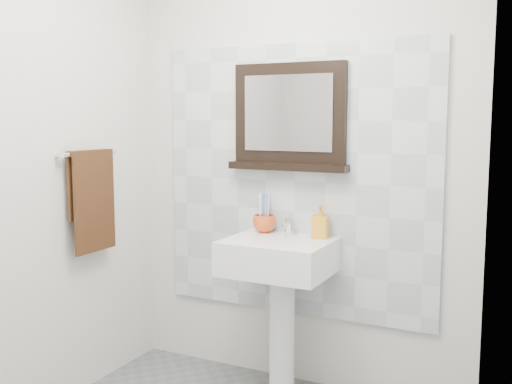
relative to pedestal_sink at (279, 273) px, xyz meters
The scene contains 11 objects.
back_wall 0.62m from the pedestal_sink, 89.89° to the left, with size 2.00×0.01×2.50m, color silver.
left_wall 1.45m from the pedestal_sink, 138.85° to the right, with size 0.01×2.20×2.50m, color silver.
right_wall 1.45m from the pedestal_sink, 41.12° to the right, with size 0.01×2.20×2.50m, color silver.
splashback 0.52m from the pedestal_sink, 89.88° to the left, with size 1.60×0.02×1.50m, color silver.
pedestal_sink is the anchor object (origin of this frame).
toothbrush_cup 0.31m from the pedestal_sink, 137.64° to the left, with size 0.12×0.12×0.10m, color #D04B18.
toothbrushes 0.37m from the pedestal_sink, 136.56° to the left, with size 0.05×0.04×0.21m.
soap_dispenser 0.35m from the pedestal_sink, 37.03° to the left, with size 0.08×0.08×0.18m, color orange.
framed_mirror 0.83m from the pedestal_sink, 97.57° to the left, with size 0.68×0.11×0.58m.
towel_bar 1.20m from the pedestal_sink, 158.71° to the right, with size 0.07×0.40×0.03m.
hand_towel 1.09m from the pedestal_sink, 158.56° to the right, with size 0.06×0.30×0.55m.
Camera 1 is at (1.29, -1.96, 1.50)m, focal length 42.00 mm.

